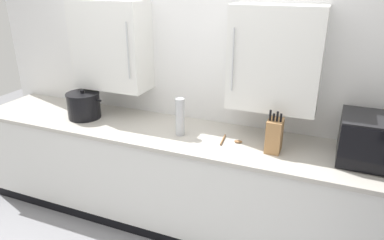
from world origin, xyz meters
name	(u,v)px	position (x,y,z in m)	size (l,w,h in m)	color
back_wall_tiled	(194,71)	(0.00, 1.09, 1.36)	(4.23, 0.44, 2.58)	white
counter_unit	(179,178)	(0.00, 0.74, 0.45)	(3.93, 0.72, 0.91)	white
microwave_oven	(377,141)	(1.50, 0.78, 1.08)	(0.54, 0.43, 0.33)	black
thermos_flask	(180,117)	(0.04, 0.69, 1.07)	(0.08, 0.08, 0.32)	#B7BABF
stock_pot	(84,105)	(-0.94, 0.71, 1.03)	(0.40, 0.30, 0.27)	black
knife_block	(274,135)	(0.81, 0.69, 1.04)	(0.11, 0.15, 0.33)	#A37547
wooden_spoon	(231,141)	(0.48, 0.72, 0.92)	(0.17, 0.19, 0.02)	brown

